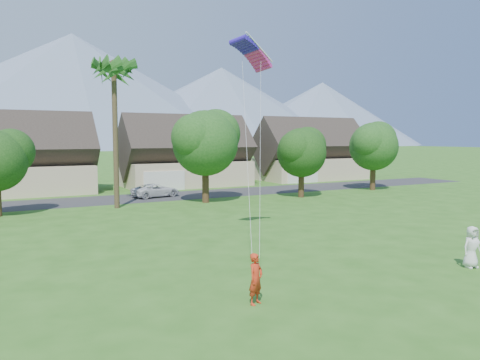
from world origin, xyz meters
TOP-DOWN VIEW (x-y plane):
  - ground at (0.00, 0.00)m, footprint 500.00×500.00m
  - street at (0.00, 34.00)m, footprint 90.00×7.00m
  - kite_flyer at (-3.07, 3.03)m, footprint 0.81×0.70m
  - watcher at (8.06, 2.46)m, footprint 1.03×0.75m
  - parked_car at (3.17, 34.00)m, footprint 5.17×3.17m
  - mountain_ridge at (10.40, 260.00)m, footprint 540.00×240.00m
  - houses_row at (0.49, 42.99)m, footprint 72.75×8.19m
  - tree_row at (-1.14, 27.92)m, footprint 62.27×6.67m
  - fan_palm at (-2.00, 28.50)m, footprint 3.00×3.00m
  - parafoil_kite at (1.70, 11.84)m, footprint 3.18×1.51m

SIDE VIEW (x-z plane):
  - ground at x=0.00m, z-range 0.00..0.00m
  - street at x=0.00m, z-range 0.00..0.01m
  - parked_car at x=3.17m, z-range 0.00..1.34m
  - kite_flyer at x=-3.07m, z-range 0.00..1.86m
  - watcher at x=8.06m, z-range 0.00..1.94m
  - houses_row at x=0.49m, z-range -0.99..7.87m
  - tree_row at x=-1.14m, z-range 0.66..9.11m
  - parafoil_kite at x=1.70m, z-range 10.50..11.00m
  - fan_palm at x=-2.00m, z-range 4.90..18.70m
  - mountain_ridge at x=10.40m, z-range -5.93..64.07m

